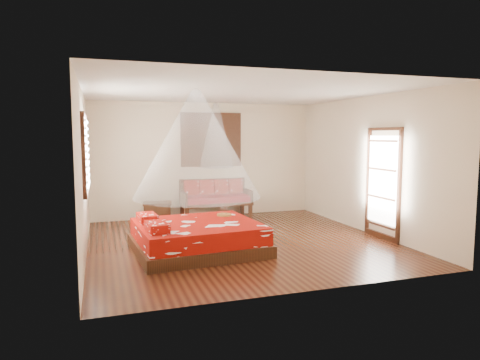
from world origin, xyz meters
name	(u,v)px	position (x,y,z in m)	size (l,w,h in m)	color
room	(240,168)	(0.00, 0.00, 1.40)	(5.54, 5.54, 2.84)	black
bed	(197,237)	(-0.93, -0.40, 0.25)	(2.26, 2.08, 0.64)	black
daybed	(215,197)	(0.14, 2.38, 0.52)	(1.66, 0.74, 0.94)	black
storage_chest	(157,211)	(-1.24, 2.45, 0.23)	(0.71, 0.56, 0.45)	black
shutter_panel	(211,140)	(0.14, 2.72, 1.90)	(1.52, 0.06, 1.32)	black
window_left	(86,153)	(-2.71, 0.20, 1.70)	(0.10, 1.74, 1.34)	black
glazed_door	(383,184)	(2.72, -0.60, 1.07)	(0.08, 1.02, 2.16)	black
wine_tray	(224,212)	(-0.29, 0.09, 0.56)	(0.27, 0.27, 0.22)	brown
mosquito_net_main	(197,145)	(-0.91, -0.40, 1.85)	(2.18, 2.18, 1.80)	white
mosquito_net_daybed	(216,136)	(0.14, 2.25, 2.00)	(0.81, 0.81, 1.50)	white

